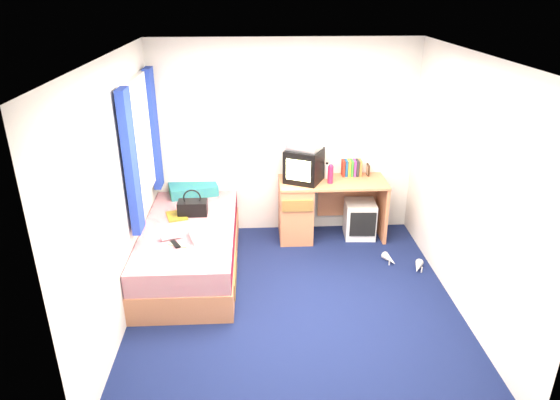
{
  "coord_description": "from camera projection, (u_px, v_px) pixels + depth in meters",
  "views": [
    {
      "loc": [
        -0.37,
        -4.17,
        2.94
      ],
      "look_at": [
        -0.11,
        0.7,
        0.83
      ],
      "focal_mm": 32.0,
      "sensor_mm": 36.0,
      "label": 1
    }
  ],
  "objects": [
    {
      "name": "white_heels",
      "position": [
        404.0,
        263.0,
        5.64
      ],
      "size": [
        0.44,
        0.42,
        0.09
      ],
      "color": "silver",
      "rests_on": "ground"
    },
    {
      "name": "colour_swatch_fan",
      "position": [
        179.0,
        245.0,
        4.98
      ],
      "size": [
        0.23,
        0.14,
        0.01
      ],
      "primitive_type": "cube",
      "rotation": [
        0.0,
        0.0,
        -0.38
      ],
      "color": "yellow",
      "rests_on": "bed"
    },
    {
      "name": "magazine",
      "position": [
        177.0,
        216.0,
        5.61
      ],
      "size": [
        0.28,
        0.33,
        0.01
      ],
      "primitive_type": "cube",
      "rotation": [
        0.0,
        0.0,
        0.3
      ],
      "color": "yellow",
      "rests_on": "bed"
    },
    {
      "name": "ground",
      "position": [
        295.0,
        303.0,
        5.01
      ],
      "size": [
        3.4,
        3.4,
        0.0
      ],
      "primitive_type": "plane",
      "color": "#0C1438",
      "rests_on": "ground"
    },
    {
      "name": "picture_frame",
      "position": [
        368.0,
        170.0,
        6.2
      ],
      "size": [
        0.02,
        0.12,
        0.14
      ],
      "primitive_type": "cube",
      "rotation": [
        0.0,
        0.0,
        -0.01
      ],
      "color": "black",
      "rests_on": "desk"
    },
    {
      "name": "bed",
      "position": [
        190.0,
        248.0,
        5.49
      ],
      "size": [
        1.01,
        2.0,
        0.54
      ],
      "color": "#CA7E54",
      "rests_on": "ground"
    },
    {
      "name": "handbag",
      "position": [
        193.0,
        207.0,
        5.62
      ],
      "size": [
        0.33,
        0.19,
        0.3
      ],
      "rotation": [
        0.0,
        0.0,
        0.0
      ],
      "color": "black",
      "rests_on": "bed"
    },
    {
      "name": "crt_tv",
      "position": [
        304.0,
        166.0,
        5.96
      ],
      "size": [
        0.52,
        0.51,
        0.4
      ],
      "rotation": [
        0.0,
        0.0,
        -0.45
      ],
      "color": "black",
      "rests_on": "desk"
    },
    {
      "name": "desk",
      "position": [
        310.0,
        207.0,
        6.18
      ],
      "size": [
        1.3,
        0.55,
        0.75
      ],
      "color": "#CA7E54",
      "rests_on": "ground"
    },
    {
      "name": "room_shell",
      "position": [
        297.0,
        167.0,
        4.43
      ],
      "size": [
        3.4,
        3.4,
        3.4
      ],
      "color": "white",
      "rests_on": "ground"
    },
    {
      "name": "book_row",
      "position": [
        351.0,
        168.0,
        6.18
      ],
      "size": [
        0.24,
        0.13,
        0.2
      ],
      "color": "maroon",
      "rests_on": "desk"
    },
    {
      "name": "pink_water_bottle",
      "position": [
        330.0,
        175.0,
        5.94
      ],
      "size": [
        0.07,
        0.07,
        0.21
      ],
      "primitive_type": "cylinder",
      "rotation": [
        0.0,
        0.0,
        0.01
      ],
      "color": "#D81E45",
      "rests_on": "desk"
    },
    {
      "name": "pillow",
      "position": [
        193.0,
        189.0,
        6.19
      ],
      "size": [
        0.65,
        0.5,
        0.13
      ],
      "primitive_type": "cube",
      "rotation": [
        0.0,
        0.0,
        0.25
      ],
      "color": "#164992",
      "rests_on": "bed"
    },
    {
      "name": "water_bottle",
      "position": [
        171.0,
        236.0,
        5.09
      ],
      "size": [
        0.21,
        0.13,
        0.07
      ],
      "primitive_type": "cylinder",
      "rotation": [
        0.0,
        1.57,
        0.35
      ],
      "color": "silver",
      "rests_on": "bed"
    },
    {
      "name": "window_assembly",
      "position": [
        142.0,
        143.0,
        5.19
      ],
      "size": [
        0.11,
        1.42,
        1.4
      ],
      "color": "silver",
      "rests_on": "room_shell"
    },
    {
      "name": "vcr",
      "position": [
        304.0,
        147.0,
        5.87
      ],
      "size": [
        0.45,
        0.41,
        0.07
      ],
      "primitive_type": "cube",
      "rotation": [
        0.0,
        0.0,
        -0.5
      ],
      "color": "#BBBBBD",
      "rests_on": "crt_tv"
    },
    {
      "name": "aerosol_can",
      "position": [
        327.0,
        171.0,
        6.09
      ],
      "size": [
        0.05,
        0.05,
        0.18
      ],
      "primitive_type": "cylinder",
      "rotation": [
        0.0,
        0.0,
        -0.07
      ],
      "color": "silver",
      "rests_on": "desk"
    },
    {
      "name": "storage_cube",
      "position": [
        360.0,
        219.0,
        6.26
      ],
      "size": [
        0.39,
        0.39,
        0.46
      ],
      "primitive_type": "cube",
      "rotation": [
        0.0,
        0.0,
        -0.06
      ],
      "color": "silver",
      "rests_on": "ground"
    },
    {
      "name": "remote_control",
      "position": [
        175.0,
        244.0,
        4.99
      ],
      "size": [
        0.12,
        0.16,
        0.02
      ],
      "primitive_type": "cube",
      "rotation": [
        0.0,
        0.0,
        0.51
      ],
      "color": "black",
      "rests_on": "bed"
    },
    {
      "name": "towel",
      "position": [
        206.0,
        233.0,
        5.12
      ],
      "size": [
        0.38,
        0.35,
        0.1
      ],
      "primitive_type": "cube",
      "rotation": [
        0.0,
        0.0,
        0.34
      ],
      "color": "white",
      "rests_on": "bed"
    }
  ]
}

